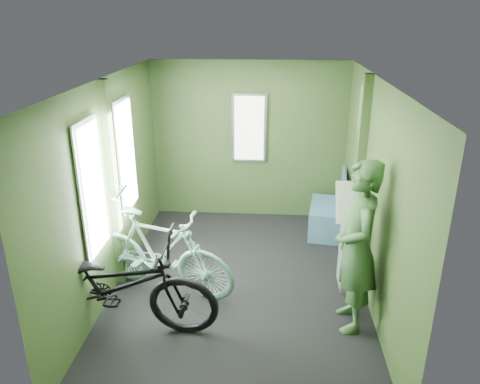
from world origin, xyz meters
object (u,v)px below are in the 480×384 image
object	(u,v)px
bench_seat	(328,215)
bicycle_black	(120,329)
bicycle_mint	(163,292)
waste_box	(353,251)
passenger	(357,247)

from	to	relation	value
bench_seat	bicycle_black	bearing A→B (deg)	-126.19
bicycle_black	bicycle_mint	world-z (taller)	bicycle_black
bicycle_black	bench_seat	world-z (taller)	bench_seat
bicycle_black	bench_seat	size ratio (longest dim) A/B	2.28
bicycle_mint	bench_seat	size ratio (longest dim) A/B	1.96
bicycle_mint	bench_seat	distance (m)	2.60
waste_box	bench_seat	xyz separation A→B (m)	(-0.12, 1.36, -0.18)
bicycle_black	passenger	distance (m)	2.44
bicycle_black	passenger	world-z (taller)	passenger
bicycle_black	bench_seat	distance (m)	3.26
bicycle_mint	bench_seat	bearing A→B (deg)	-31.44
bicycle_black	waste_box	size ratio (longest dim) A/B	2.26
bench_seat	waste_box	bearing A→B (deg)	-77.32
bicycle_mint	bench_seat	world-z (taller)	bench_seat
bicycle_mint	waste_box	xyz separation A→B (m)	(2.10, 0.31, 0.44)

